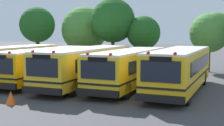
# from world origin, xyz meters

# --- Properties ---
(ground_plane) EXTENTS (160.00, 160.00, 0.00)m
(ground_plane) POSITION_xyz_m (0.00, 0.00, 0.00)
(ground_plane) COLOR #424244
(school_bus_0) EXTENTS (2.52, 9.54, 2.70)m
(school_bus_0) POSITION_xyz_m (-6.53, 0.03, 1.42)
(school_bus_0) COLOR #EAA80C
(school_bus_0) RESTS_ON ground_plane
(school_bus_1) EXTENTS (2.68, 11.01, 2.59)m
(school_bus_1) POSITION_xyz_m (-3.30, 0.22, 1.37)
(school_bus_1) COLOR #EAA80C
(school_bus_1) RESTS_ON ground_plane
(school_bus_2) EXTENTS (2.55, 11.18, 2.73)m
(school_bus_2) POSITION_xyz_m (0.09, -0.11, 1.44)
(school_bus_2) COLOR yellow
(school_bus_2) RESTS_ON ground_plane
(school_bus_3) EXTENTS (2.54, 10.09, 2.63)m
(school_bus_3) POSITION_xyz_m (3.22, -0.09, 1.39)
(school_bus_3) COLOR yellow
(school_bus_3) RESTS_ON ground_plane
(school_bus_4) EXTENTS (2.50, 10.21, 2.78)m
(school_bus_4) POSITION_xyz_m (6.57, -0.21, 1.46)
(school_bus_4) COLOR yellow
(school_bus_4) RESTS_ON ground_plane
(tree_0) EXTENTS (3.84, 3.84, 6.41)m
(tree_0) POSITION_xyz_m (-10.52, 9.00, 4.46)
(tree_0) COLOR #4C3823
(tree_0) RESTS_ON ground_plane
(tree_1) EXTENTS (4.97, 4.97, 6.46)m
(tree_1) POSITION_xyz_m (-5.88, 10.95, 4.01)
(tree_1) COLOR #4C3823
(tree_1) RESTS_ON ground_plane
(tree_2) EXTENTS (4.39, 4.39, 7.04)m
(tree_2) POSITION_xyz_m (-1.83, 9.37, 4.75)
(tree_2) COLOR #4C3823
(tree_2) RESTS_ON ground_plane
(tree_3) EXTENTS (3.31, 3.31, 5.29)m
(tree_3) POSITION_xyz_m (1.16, 9.97, 3.60)
(tree_3) COLOR #4C3823
(tree_3) RESTS_ON ground_plane
(tree_4) EXTENTS (3.74, 3.63, 5.53)m
(tree_4) POSITION_xyz_m (7.35, 10.67, 3.78)
(tree_4) COLOR #4C3823
(tree_4) RESTS_ON ground_plane
(traffic_cone) EXTENTS (0.53, 0.53, 0.70)m
(traffic_cone) POSITION_xyz_m (-0.76, -7.08, 0.35)
(traffic_cone) COLOR #EA5914
(traffic_cone) RESTS_ON ground_plane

